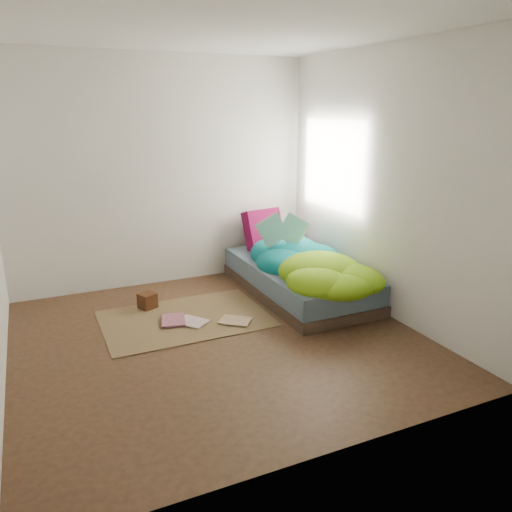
{
  "coord_description": "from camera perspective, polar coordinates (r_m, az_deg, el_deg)",
  "views": [
    {
      "loc": [
        -1.41,
        -3.89,
        2.02
      ],
      "look_at": [
        0.72,
        0.75,
        0.49
      ],
      "focal_mm": 35.0,
      "sensor_mm": 36.0,
      "label": 1
    }
  ],
  "objects": [
    {
      "name": "room_walls",
      "position": [
        4.17,
        -4.61,
        11.16
      ],
      "size": [
        3.54,
        3.54,
        2.62
      ],
      "color": "silver",
      "rests_on": "ground"
    },
    {
      "name": "floor_book_b",
      "position": [
        4.97,
        -10.77,
        -7.35
      ],
      "size": [
        0.29,
        0.35,
        0.03
      ],
      "primitive_type": "imported",
      "rotation": [
        0.0,
        0.0,
        -0.23
      ],
      "color": "#B86A7B",
      "rests_on": "rug"
    },
    {
      "name": "floor_book_a",
      "position": [
        4.83,
        -8.09,
        -7.94
      ],
      "size": [
        0.35,
        0.37,
        0.02
      ],
      "primitive_type": "imported",
      "rotation": [
        0.0,
        0.0,
        0.63
      ],
      "color": "white",
      "rests_on": "rug"
    },
    {
      "name": "floor_book_c",
      "position": [
        4.8,
        -2.76,
        -7.95
      ],
      "size": [
        0.37,
        0.36,
        0.02
      ],
      "primitive_type": "imported",
      "rotation": [
        0.0,
        0.0,
        0.88
      ],
      "color": "tan",
      "rests_on": "rug"
    },
    {
      "name": "pillow_floral",
      "position": [
        6.3,
        2.74,
        1.78
      ],
      "size": [
        0.66,
        0.47,
        0.14
      ],
      "primitive_type": "cube",
      "rotation": [
        0.0,
        0.0,
        -0.15
      ],
      "color": "beige",
      "rests_on": "bed"
    },
    {
      "name": "rug",
      "position": [
        5.04,
        -8.09,
        -7.11
      ],
      "size": [
        1.6,
        1.1,
        0.01
      ],
      "primitive_type": "cube",
      "color": "brown",
      "rests_on": "ground"
    },
    {
      "name": "pillow_magenta",
      "position": [
        6.15,
        0.85,
        3.09
      ],
      "size": [
        0.5,
        0.24,
        0.48
      ],
      "primitive_type": "cube",
      "rotation": [
        0.0,
        0.0,
        0.2
      ],
      "color": "#450417",
      "rests_on": "bed"
    },
    {
      "name": "ground",
      "position": [
        4.61,
        -4.27,
        -9.42
      ],
      "size": [
        3.5,
        3.5,
        0.0
      ],
      "primitive_type": "cube",
      "color": "#3D2717",
      "rests_on": "ground"
    },
    {
      "name": "wooden_box",
      "position": [
        5.33,
        -12.3,
        -5.01
      ],
      "size": [
        0.21,
        0.21,
        0.16
      ],
      "primitive_type": "cube",
      "rotation": [
        0.0,
        0.0,
        0.42
      ],
      "color": "#3C1C0D",
      "rests_on": "rug"
    },
    {
      "name": "bed",
      "position": [
        5.63,
        4.81,
        -2.66
      ],
      "size": [
        1.0,
        2.0,
        0.34
      ],
      "color": "#32261B",
      "rests_on": "ground"
    },
    {
      "name": "duvet",
      "position": [
        5.34,
        6.05,
        0.1
      ],
      "size": [
        0.96,
        1.84,
        0.34
      ],
      "primitive_type": null,
      "color": "#08757B",
      "rests_on": "bed"
    },
    {
      "name": "open_book",
      "position": [
        5.48,
        3.12,
        4.01
      ],
      "size": [
        0.49,
        0.23,
        0.29
      ],
      "primitive_type": null,
      "rotation": [
        0.0,
        0.0,
        -0.27
      ],
      "color": "green",
      "rests_on": "duvet"
    }
  ]
}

